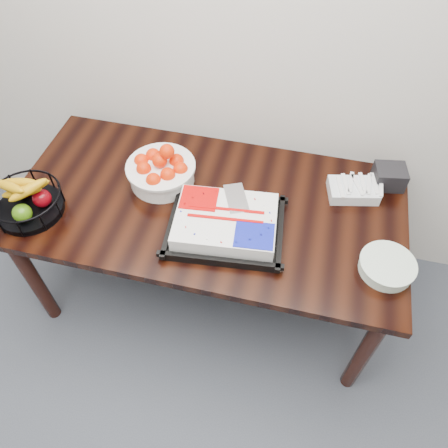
% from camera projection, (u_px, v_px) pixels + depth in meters
% --- Properties ---
extents(table, '(1.80, 0.90, 0.75)m').
position_uv_depth(table, '(207.00, 215.00, 2.07)').
color(table, black).
rests_on(table, ground).
extents(cake_tray, '(0.53, 0.43, 0.10)m').
position_uv_depth(cake_tray, '(226.00, 224.00, 1.87)').
color(cake_tray, black).
rests_on(cake_tray, table).
extents(tangerine_bowl, '(0.32, 0.32, 0.21)m').
position_uv_depth(tangerine_bowl, '(161.00, 167.00, 2.02)').
color(tangerine_bowl, white).
rests_on(tangerine_bowl, table).
extents(fruit_basket, '(0.32, 0.32, 0.17)m').
position_uv_depth(fruit_basket, '(26.00, 201.00, 1.92)').
color(fruit_basket, black).
rests_on(fruit_basket, table).
extents(plate_stack, '(0.23, 0.23, 0.06)m').
position_uv_depth(plate_stack, '(387.00, 267.00, 1.75)').
color(plate_stack, white).
rests_on(plate_stack, table).
extents(fork_bag, '(0.25, 0.19, 0.06)m').
position_uv_depth(fork_bag, '(353.00, 190.00, 2.01)').
color(fork_bag, silver).
rests_on(fork_bag, table).
extents(napkin_box, '(0.16, 0.14, 0.10)m').
position_uv_depth(napkin_box, '(389.00, 177.00, 2.04)').
color(napkin_box, black).
rests_on(napkin_box, table).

